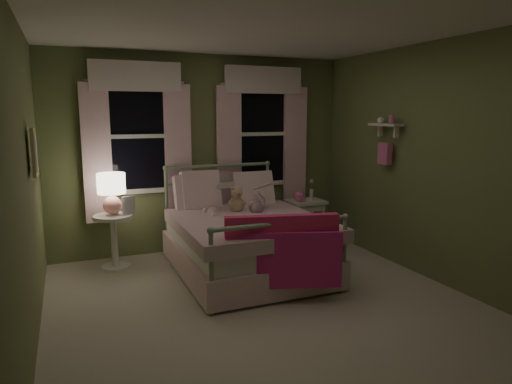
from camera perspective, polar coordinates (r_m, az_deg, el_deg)
name	(u,v)px	position (r m, az deg, el deg)	size (l,w,h in m)	color
room_shell	(266,172)	(4.21, 1.21, 2.52)	(4.20, 4.20, 4.20)	beige
bed	(244,240)	(5.34, -1.45, -6.04)	(1.58, 2.04, 1.18)	white
pink_throw	(283,243)	(4.38, 3.43, -6.43)	(1.09, 0.45, 0.71)	#E22C67
child_left	(210,189)	(5.53, -5.75, 0.36)	(0.26, 0.17, 0.72)	#F7D1DD
child_right	(253,184)	(5.71, -0.37, 1.07)	(0.39, 0.30, 0.79)	#F7D1DD
book_left	(216,190)	(5.29, -4.97, 0.29)	(0.20, 0.27, 0.03)	beige
book_right	(261,190)	(5.49, 0.61, 0.22)	(0.20, 0.27, 0.02)	beige
teddy_bear	(237,201)	(5.50, -2.45, -1.13)	(0.23, 0.19, 0.32)	tan
nightstand_left	(114,234)	(5.70, -17.33, -5.04)	(0.46, 0.46, 0.65)	white
table_lamp	(112,190)	(5.59, -17.61, 0.28)	(0.32, 0.32, 0.49)	pink
book_nightstand	(122,215)	(5.57, -16.35, -2.78)	(0.16, 0.22, 0.02)	beige
nightstand_right	(305,207)	(6.35, 6.18, -1.92)	(0.50, 0.40, 0.64)	white
pink_toy	(299,197)	(6.27, 5.43, -0.59)	(0.14, 0.19, 0.14)	pink
bud_vase	(311,189)	(6.40, 6.95, 0.35)	(0.06, 0.06, 0.28)	white
window_left	(138,131)	(5.92, -14.57, 7.44)	(1.34, 0.13, 1.96)	black
window_right	(263,129)	(6.38, 0.85, 7.90)	(1.34, 0.13, 1.96)	black
wall_shelf	(385,139)	(5.78, 15.86, 6.35)	(0.15, 0.50, 0.60)	white
framed_picture	(34,152)	(4.45, -25.96, 4.50)	(0.03, 0.32, 0.42)	beige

